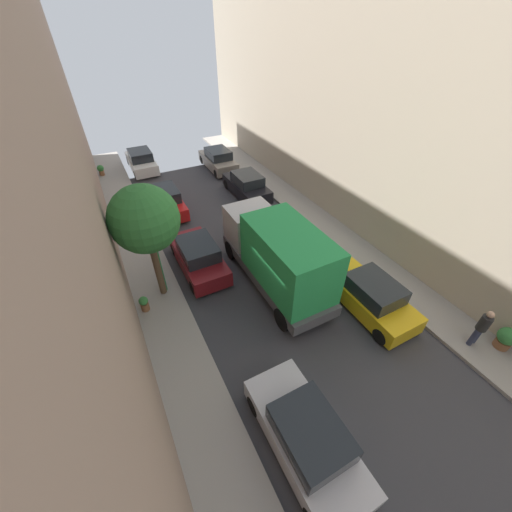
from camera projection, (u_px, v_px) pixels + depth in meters
The scene contains 18 objects.
ground at pixel (288, 300), 13.42m from camera, with size 32.00×32.00×0.00m, color #38383D.
sidewalk_left at pixel (176, 344), 11.57m from camera, with size 2.00×44.00×0.15m, color gray.
sidewalk_right at pixel (374, 264), 15.18m from camera, with size 2.00×44.00×0.15m, color gray.
building_right at pixel (491, 100), 12.23m from camera, with size 6.00×44.00×14.20m, color beige.
parked_car_left_1 at pixel (306, 437), 8.45m from camera, with size 1.78×4.20×1.57m.
parked_car_left_2 at pixel (198, 256), 14.65m from camera, with size 1.78×4.20×1.57m.
parked_car_left_3 at pixel (165, 201), 18.91m from camera, with size 1.78×4.20×1.57m.
parked_car_left_4 at pixel (141, 161), 23.88m from camera, with size 1.78×4.20×1.57m.
parked_car_right_1 at pixel (370, 296), 12.62m from camera, with size 1.78×4.20×1.57m.
parked_car_right_2 at pixel (247, 186), 20.55m from camera, with size 1.78×4.20×1.57m.
parked_car_right_3 at pixel (218, 160), 24.08m from camera, with size 1.78×4.20×1.57m.
delivery_truck at pixel (277, 254), 13.05m from camera, with size 2.26×6.60×3.38m.
pedestrian at pixel (482, 327), 10.94m from camera, with size 0.40×0.36×1.72m.
street_tree_0 at pixel (145, 220), 11.26m from camera, with size 2.59×2.59×5.06m.
potted_plant_0 at pixel (507, 338), 11.09m from camera, with size 0.65×0.65×0.92m.
potted_plant_1 at pixel (101, 170), 22.96m from camera, with size 0.48×0.48×0.77m.
potted_plant_2 at pixel (144, 303), 12.57m from camera, with size 0.37×0.37×0.70m.
lamp_post at pixel (150, 228), 11.64m from camera, with size 0.44×0.44×4.95m.
Camera 1 is at (-5.54, -7.56, 9.90)m, focal length 21.54 mm.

